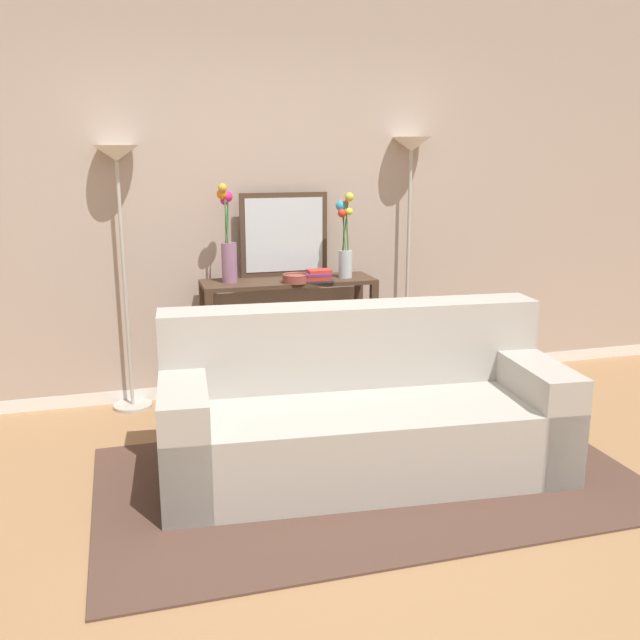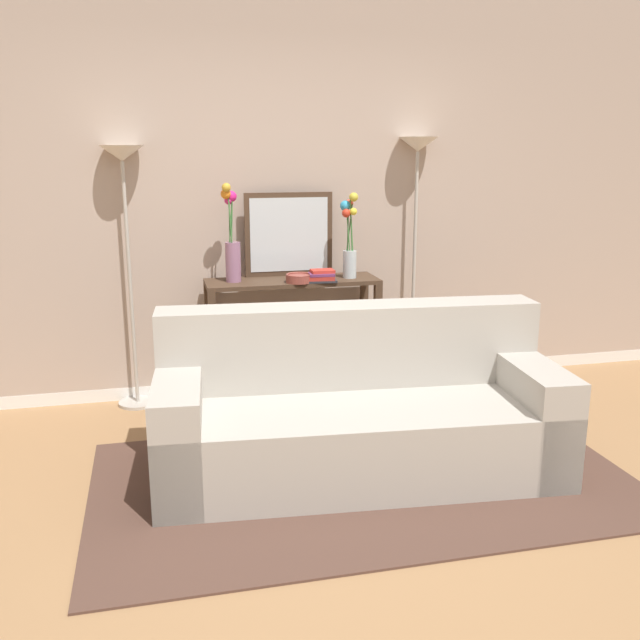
{
  "view_description": "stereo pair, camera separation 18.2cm",
  "coord_description": "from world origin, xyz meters",
  "px_view_note": "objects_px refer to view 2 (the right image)",
  "views": [
    {
      "loc": [
        -0.97,
        -2.79,
        1.73
      ],
      "look_at": [
        0.17,
        1.17,
        0.72
      ],
      "focal_mm": 39.49,
      "sensor_mm": 36.0,
      "label": 1
    },
    {
      "loc": [
        -0.79,
        -2.83,
        1.73
      ],
      "look_at": [
        0.17,
        1.17,
        0.72
      ],
      "focal_mm": 39.49,
      "sensor_mm": 36.0,
      "label": 2
    }
  ],
  "objects_px": {
    "vase_tall_flowers": "(232,243)",
    "wall_mirror": "(289,235)",
    "floor_lamp_left": "(125,204)",
    "vase_short_flowers": "(349,241)",
    "book_row_under_console": "(253,394)",
    "book_stack": "(321,276)",
    "fruit_bowl": "(299,278)",
    "console_table": "(293,319)",
    "floor_lamp_right": "(416,193)",
    "couch": "(357,415)"
  },
  "relations": [
    {
      "from": "console_table",
      "to": "book_stack",
      "type": "height_order",
      "value": "book_stack"
    },
    {
      "from": "wall_mirror",
      "to": "book_stack",
      "type": "distance_m",
      "value": 0.41
    },
    {
      "from": "console_table",
      "to": "wall_mirror",
      "type": "relative_size",
      "value": 1.91
    },
    {
      "from": "vase_tall_flowers",
      "to": "couch",
      "type": "bearing_deg",
      "value": -66.61
    },
    {
      "from": "fruit_bowl",
      "to": "book_stack",
      "type": "bearing_deg",
      "value": -3.27
    },
    {
      "from": "console_table",
      "to": "book_row_under_console",
      "type": "distance_m",
      "value": 0.6
    },
    {
      "from": "floor_lamp_left",
      "to": "vase_tall_flowers",
      "type": "bearing_deg",
      "value": -10.39
    },
    {
      "from": "console_table",
      "to": "fruit_bowl",
      "type": "distance_m",
      "value": 0.33
    },
    {
      "from": "book_row_under_console",
      "to": "wall_mirror",
      "type": "bearing_deg",
      "value": 27.42
    },
    {
      "from": "fruit_bowl",
      "to": "console_table",
      "type": "bearing_deg",
      "value": 100.76
    },
    {
      "from": "vase_tall_flowers",
      "to": "wall_mirror",
      "type": "bearing_deg",
      "value": 18.03
    },
    {
      "from": "floor_lamp_right",
      "to": "wall_mirror",
      "type": "height_order",
      "value": "floor_lamp_right"
    },
    {
      "from": "floor_lamp_right",
      "to": "fruit_bowl",
      "type": "bearing_deg",
      "value": -164.22
    },
    {
      "from": "wall_mirror",
      "to": "book_stack",
      "type": "height_order",
      "value": "wall_mirror"
    },
    {
      "from": "console_table",
      "to": "vase_tall_flowers",
      "type": "xyz_separation_m",
      "value": [
        -0.4,
        0.02,
        0.54
      ]
    },
    {
      "from": "book_stack",
      "to": "vase_short_flowers",
      "type": "bearing_deg",
      "value": 23.19
    },
    {
      "from": "floor_lamp_left",
      "to": "floor_lamp_right",
      "type": "relative_size",
      "value": 0.97
    },
    {
      "from": "vase_tall_flowers",
      "to": "book_stack",
      "type": "bearing_deg",
      "value": -14.02
    },
    {
      "from": "couch",
      "to": "vase_tall_flowers",
      "type": "relative_size",
      "value": 3.38
    },
    {
      "from": "vase_short_flowers",
      "to": "fruit_bowl",
      "type": "height_order",
      "value": "vase_short_flowers"
    },
    {
      "from": "wall_mirror",
      "to": "floor_lamp_left",
      "type": "bearing_deg",
      "value": -179.41
    },
    {
      "from": "floor_lamp_right",
      "to": "vase_tall_flowers",
      "type": "height_order",
      "value": "floor_lamp_right"
    },
    {
      "from": "wall_mirror",
      "to": "fruit_bowl",
      "type": "relative_size",
      "value": 3.52
    },
    {
      "from": "vase_tall_flowers",
      "to": "vase_short_flowers",
      "type": "relative_size",
      "value": 1.12
    },
    {
      "from": "couch",
      "to": "console_table",
      "type": "bearing_deg",
      "value": 95.74
    },
    {
      "from": "floor_lamp_right",
      "to": "vase_short_flowers",
      "type": "bearing_deg",
      "value": -162.39
    },
    {
      "from": "console_table",
      "to": "fruit_bowl",
      "type": "bearing_deg",
      "value": -79.24
    },
    {
      "from": "vase_tall_flowers",
      "to": "book_stack",
      "type": "xyz_separation_m",
      "value": [
        0.57,
        -0.14,
        -0.22
      ]
    },
    {
      "from": "vase_tall_flowers",
      "to": "book_row_under_console",
      "type": "relative_size",
      "value": 1.69
    },
    {
      "from": "floor_lamp_left",
      "to": "fruit_bowl",
      "type": "height_order",
      "value": "floor_lamp_left"
    },
    {
      "from": "floor_lamp_right",
      "to": "couch",
      "type": "bearing_deg",
      "value": -121.54
    },
    {
      "from": "floor_lamp_right",
      "to": "vase_short_flowers",
      "type": "distance_m",
      "value": 0.64
    },
    {
      "from": "wall_mirror",
      "to": "fruit_bowl",
      "type": "xyz_separation_m",
      "value": [
        0.01,
        -0.27,
        -0.26
      ]
    },
    {
      "from": "console_table",
      "to": "wall_mirror",
      "type": "height_order",
      "value": "wall_mirror"
    },
    {
      "from": "wall_mirror",
      "to": "vase_tall_flowers",
      "type": "xyz_separation_m",
      "value": [
        -0.41,
        -0.13,
        -0.03
      ]
    },
    {
      "from": "vase_short_flowers",
      "to": "book_stack",
      "type": "height_order",
      "value": "vase_short_flowers"
    },
    {
      "from": "wall_mirror",
      "to": "vase_short_flowers",
      "type": "distance_m",
      "value": 0.43
    },
    {
      "from": "book_stack",
      "to": "vase_tall_flowers",
      "type": "bearing_deg",
      "value": 165.98
    },
    {
      "from": "wall_mirror",
      "to": "vase_tall_flowers",
      "type": "height_order",
      "value": "vase_tall_flowers"
    },
    {
      "from": "vase_short_flowers",
      "to": "floor_lamp_left",
      "type": "bearing_deg",
      "value": 173.31
    },
    {
      "from": "console_table",
      "to": "fruit_bowl",
      "type": "height_order",
      "value": "fruit_bowl"
    },
    {
      "from": "fruit_bowl",
      "to": "floor_lamp_left",
      "type": "bearing_deg",
      "value": 166.75
    },
    {
      "from": "vase_tall_flowers",
      "to": "fruit_bowl",
      "type": "relative_size",
      "value": 3.73
    },
    {
      "from": "wall_mirror",
      "to": "fruit_bowl",
      "type": "height_order",
      "value": "wall_mirror"
    },
    {
      "from": "couch",
      "to": "book_row_under_console",
      "type": "height_order",
      "value": "couch"
    },
    {
      "from": "floor_lamp_left",
      "to": "book_stack",
      "type": "bearing_deg",
      "value": -12.08
    },
    {
      "from": "floor_lamp_left",
      "to": "wall_mirror",
      "type": "xyz_separation_m",
      "value": [
        1.08,
        0.01,
        -0.23
      ]
    },
    {
      "from": "console_table",
      "to": "vase_tall_flowers",
      "type": "bearing_deg",
      "value": 177.25
    },
    {
      "from": "floor_lamp_left",
      "to": "vase_short_flowers",
      "type": "xyz_separation_m",
      "value": [
        1.47,
        -0.17,
        -0.26
      ]
    },
    {
      "from": "floor_lamp_left",
      "to": "floor_lamp_right",
      "type": "xyz_separation_m",
      "value": [
        2.01,
        0.0,
        0.05
      ]
    }
  ]
}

